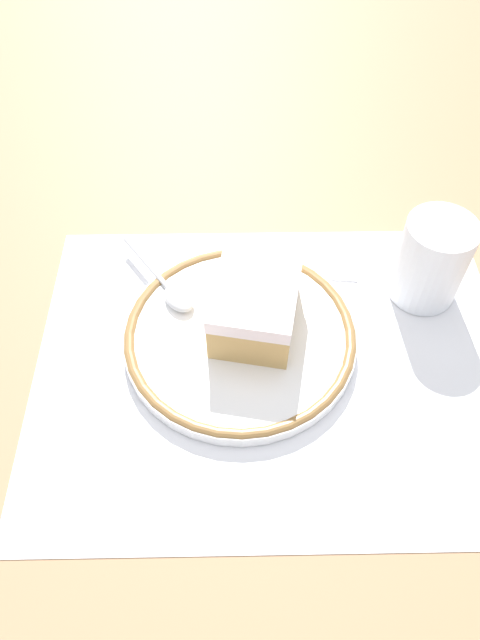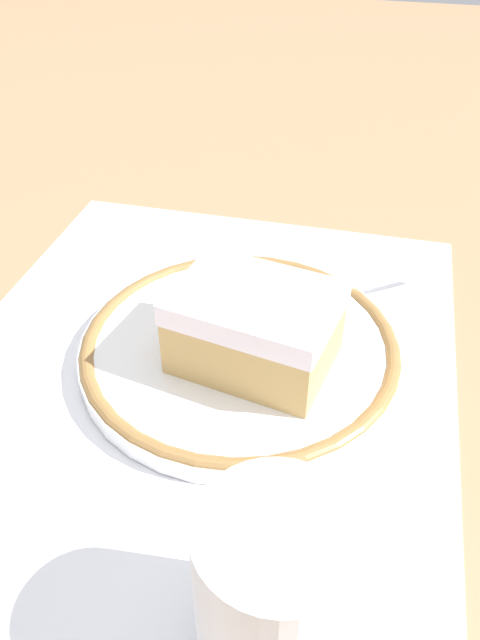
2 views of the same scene
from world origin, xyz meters
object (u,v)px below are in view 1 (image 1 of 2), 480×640
sugar_packet (343,261)px  plate (240,336)px  cake_slice (256,303)px  spoon (172,291)px  cup (430,265)px

sugar_packet → plate: bearing=-138.3°
cake_slice → sugar_packet: size_ratio=2.27×
plate → cake_slice: (0.01, 0.01, 0.03)m
sugar_packet → spoon: bearing=-163.8°
cake_slice → sugar_packet: bearing=41.6°
spoon → sugar_packet: 0.19m
cake_slice → cup: cup is taller
cake_slice → cup: size_ratio=1.25×
cake_slice → spoon: 0.09m
spoon → cup: 0.25m
spoon → cup: size_ratio=1.22×
cup → plate: bearing=-162.2°
cake_slice → spoon: bearing=157.0°
plate → cup: (0.19, 0.06, 0.03)m
plate → spoon: 0.08m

